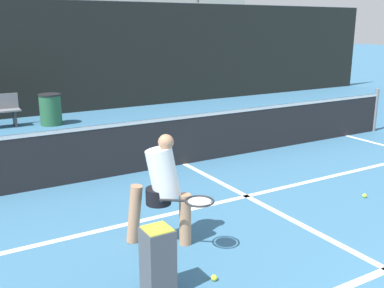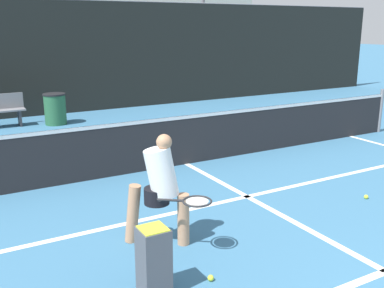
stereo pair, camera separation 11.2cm
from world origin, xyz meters
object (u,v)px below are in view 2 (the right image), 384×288
at_px(ball_hopper, 154,260).
at_px(parked_car, 103,77).
at_px(player_practicing, 160,186).
at_px(trash_bin, 55,109).

xyz_separation_m(ball_hopper, parked_car, (4.06, 13.55, 0.23)).
bearing_deg(ball_hopper, player_practicing, 60.61).
relative_size(ball_hopper, trash_bin, 0.85).
relative_size(trash_bin, parked_car, 0.20).
relative_size(player_practicing, trash_bin, 1.66).
height_order(player_practicing, ball_hopper, player_practicing).
xyz_separation_m(player_practicing, trash_bin, (0.50, 7.58, -0.32)).
bearing_deg(player_practicing, parked_car, 110.04).
bearing_deg(player_practicing, ball_hopper, -83.70).
distance_m(ball_hopper, trash_bin, 8.57).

